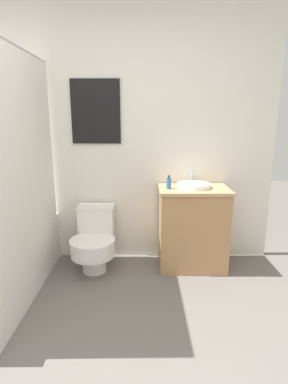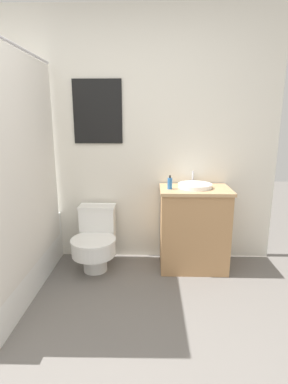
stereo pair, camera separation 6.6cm
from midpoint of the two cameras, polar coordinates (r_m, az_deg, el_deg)
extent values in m
cube|color=silver|center=(3.10, -7.47, 9.76)|extent=(3.38, 0.05, 2.50)
cube|color=black|center=(3.07, -9.70, 14.84)|extent=(0.48, 0.02, 0.61)
cube|color=beige|center=(3.07, -9.71, 14.85)|extent=(0.45, 0.01, 0.58)
cube|color=silver|center=(2.49, -22.51, 4.62)|extent=(0.01, 1.42, 1.68)
cylinder|color=#B7B7BC|center=(2.52, -24.45, 24.38)|extent=(0.02, 1.42, 0.02)
cylinder|color=white|center=(3.06, -9.99, -12.96)|extent=(0.23, 0.23, 0.19)
cylinder|color=white|center=(2.94, -10.30, -10.53)|extent=(0.42, 0.42, 0.14)
cylinder|color=white|center=(2.91, -10.36, -9.09)|extent=(0.43, 0.43, 0.02)
cube|color=white|center=(3.12, -9.58, -6.11)|extent=(0.35, 0.18, 0.35)
cube|color=white|center=(3.07, -9.71, -2.81)|extent=(0.37, 0.19, 0.02)
cube|color=#AD7F51|center=(3.02, 8.66, -7.07)|extent=(0.64, 0.43, 0.79)
cube|color=tan|center=(2.90, 8.95, 0.48)|extent=(0.67, 0.46, 0.03)
cylinder|color=white|center=(2.92, 8.91, 1.24)|extent=(0.32, 0.32, 0.04)
cylinder|color=silver|center=(3.09, 8.43, 2.80)|extent=(0.02, 0.02, 0.13)
cylinder|color=#2D6BB2|center=(2.83, 4.18, 1.65)|extent=(0.04, 0.04, 0.11)
cylinder|color=black|center=(2.81, 4.20, 2.94)|extent=(0.02, 0.02, 0.02)
camera|label=1|loc=(0.03, -90.71, -0.17)|focal=28.00mm
camera|label=2|loc=(0.03, 89.29, 0.17)|focal=28.00mm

